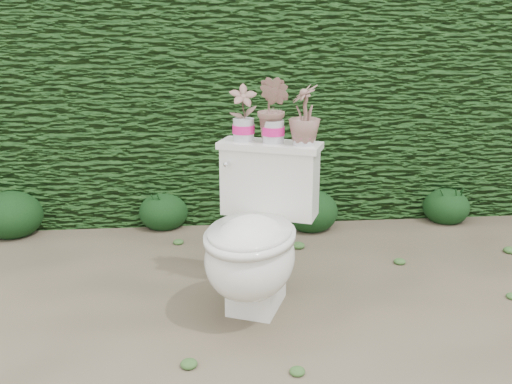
{
  "coord_description": "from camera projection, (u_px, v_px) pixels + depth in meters",
  "views": [
    {
      "loc": [
        -0.14,
        -2.57,
        1.36
      ],
      "look_at": [
        0.1,
        0.06,
        0.55
      ],
      "focal_mm": 40.0,
      "sensor_mm": 36.0,
      "label": 1
    }
  ],
  "objects": [
    {
      "name": "toilet",
      "position": [
        255.0,
        240.0,
        2.69
      ],
      "size": [
        0.68,
        0.8,
        0.78
      ],
      "rotation": [
        0.0,
        0.0,
        -0.39
      ],
      "color": "white",
      "rests_on": "ground"
    },
    {
      "name": "potted_plant_left",
      "position": [
        243.0,
        114.0,
        2.78
      ],
      "size": [
        0.14,
        0.1,
        0.26
      ],
      "primitive_type": "imported",
      "rotation": [
        0.0,
        0.0,
        0.04
      ],
      "color": "#24752B",
      "rests_on": "toilet"
    },
    {
      "name": "potted_plant_right",
      "position": [
        305.0,
        116.0,
        2.69
      ],
      "size": [
        0.16,
        0.16,
        0.27
      ],
      "primitive_type": "imported",
      "rotation": [
        0.0,
        0.0,
        4.78
      ],
      "color": "#24752B",
      "rests_on": "toilet"
    },
    {
      "name": "liriope_clump_2",
      "position": [
        163.0,
        207.0,
        3.84
      ],
      "size": [
        0.33,
        0.33,
        0.27
      ],
      "primitive_type": "ellipsoid",
      "color": "#163B14",
      "rests_on": "ground"
    },
    {
      "name": "potted_plant_center",
      "position": [
        274.0,
        111.0,
        2.73
      ],
      "size": [
        0.21,
        0.22,
        0.31
      ],
      "primitive_type": "imported",
      "rotation": [
        0.0,
        0.0,
        5.37
      ],
      "color": "#24752B",
      "rests_on": "toilet"
    },
    {
      "name": "liriope_clump_1",
      "position": [
        11.0,
        211.0,
        3.7
      ],
      "size": [
        0.39,
        0.39,
        0.32
      ],
      "primitive_type": "ellipsoid",
      "color": "#163B14",
      "rests_on": "ground"
    },
    {
      "name": "liriope_clump_3",
      "position": [
        311.0,
        207.0,
        3.81
      ],
      "size": [
        0.36,
        0.36,
        0.29
      ],
      "primitive_type": "ellipsoid",
      "color": "#163B14",
      "rests_on": "ground"
    },
    {
      "name": "hedge",
      "position": [
        223.0,
        98.0,
        4.14
      ],
      "size": [
        8.0,
        1.0,
        1.6
      ],
      "primitive_type": "cube",
      "color": "#28591D",
      "rests_on": "ground"
    },
    {
      "name": "liriope_clump_4",
      "position": [
        446.0,
        203.0,
        3.95
      ],
      "size": [
        0.32,
        0.32,
        0.25
      ],
      "primitive_type": "ellipsoid",
      "color": "#163B14",
      "rests_on": "ground"
    },
    {
      "name": "ground",
      "position": [
        237.0,
        301.0,
        2.85
      ],
      "size": [
        60.0,
        60.0,
        0.0
      ],
      "primitive_type": "plane",
      "color": "#7A6D54",
      "rests_on": "ground"
    }
  ]
}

